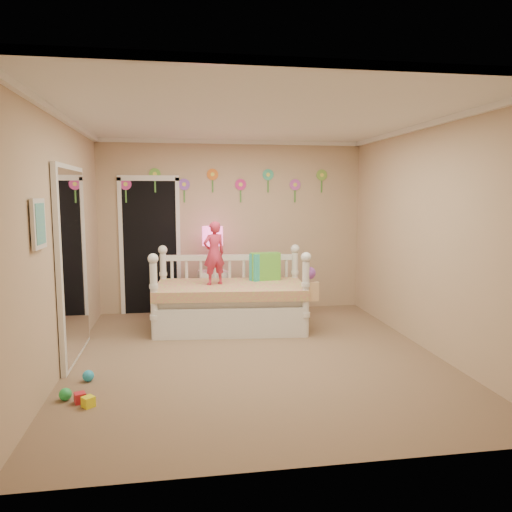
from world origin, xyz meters
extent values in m
cube|color=#7F684C|center=(0.00, 0.00, 0.00)|extent=(4.00, 4.50, 0.01)
cube|color=white|center=(0.00, 0.00, 2.60)|extent=(4.00, 4.50, 0.01)
cube|color=tan|center=(0.00, 2.25, 1.30)|extent=(4.00, 0.01, 2.60)
cube|color=tan|center=(-2.00, 0.00, 1.30)|extent=(0.01, 4.50, 2.60)
cube|color=tan|center=(2.00, 0.00, 1.30)|extent=(0.01, 4.50, 2.60)
cube|color=#23AFA1|center=(0.33, 1.46, 0.79)|extent=(0.39, 0.31, 0.37)
cube|color=#5EB938|center=(0.36, 1.43, 0.79)|extent=(0.42, 0.19, 0.38)
imported|color=#CD2E4E|center=(-0.37, 1.20, 1.02)|extent=(0.36, 0.30, 0.84)
cube|color=white|center=(-0.33, 1.92, 0.34)|extent=(0.44, 0.36, 0.67)
sphere|color=#ED1F75|center=(-0.33, 1.92, 0.76)|extent=(0.18, 0.18, 0.18)
cylinder|color=#ED1F75|center=(-0.33, 1.92, 0.95)|extent=(0.03, 0.03, 0.38)
cylinder|color=#FF4C9E|center=(-0.33, 1.92, 1.19)|extent=(0.30, 0.30, 0.28)
cube|color=black|center=(-1.25, 2.23, 1.03)|extent=(0.90, 0.04, 2.07)
cube|color=white|center=(-1.96, 0.30, 1.05)|extent=(0.07, 1.30, 2.10)
cube|color=white|center=(-1.97, -0.90, 1.55)|extent=(0.05, 0.34, 0.42)
camera|label=1|loc=(-0.82, -5.17, 1.79)|focal=34.13mm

